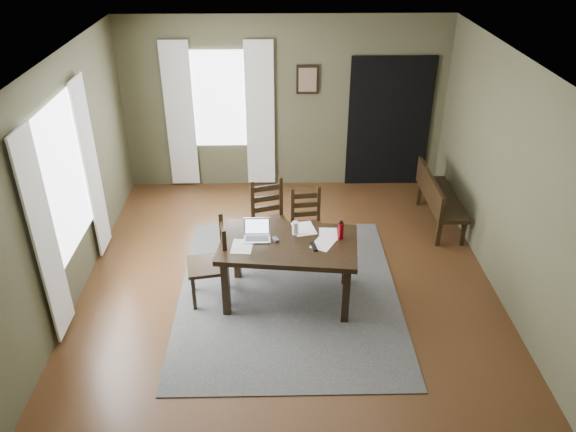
{
  "coord_description": "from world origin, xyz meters",
  "views": [
    {
      "loc": [
        -0.12,
        -5.4,
        4.14
      ],
      "look_at": [
        0.0,
        0.3,
        0.9
      ],
      "focal_mm": 35.0,
      "sensor_mm": 36.0,
      "label": 1
    }
  ],
  "objects_px": {
    "chair_back_right": "(307,225)",
    "bench": "(437,196)",
    "chair_end": "(212,263)",
    "laptop": "(257,233)",
    "dining_table": "(288,249)",
    "water_bottle": "(341,231)",
    "chair_back_left": "(270,221)"
  },
  "relations": [
    {
      "from": "chair_end",
      "to": "bench",
      "type": "bearing_deg",
      "value": 108.92
    },
    {
      "from": "chair_end",
      "to": "chair_back_left",
      "type": "bearing_deg",
      "value": 134.96
    },
    {
      "from": "chair_back_right",
      "to": "water_bottle",
      "type": "bearing_deg",
      "value": -75.96
    },
    {
      "from": "laptop",
      "to": "water_bottle",
      "type": "relative_size",
      "value": 1.35
    },
    {
      "from": "chair_end",
      "to": "bench",
      "type": "relative_size",
      "value": 0.75
    },
    {
      "from": "chair_end",
      "to": "laptop",
      "type": "xyz_separation_m",
      "value": [
        0.52,
        0.1,
        0.33
      ]
    },
    {
      "from": "bench",
      "to": "dining_table",
      "type": "bearing_deg",
      "value": 128.34
    },
    {
      "from": "chair_back_right",
      "to": "laptop",
      "type": "height_order",
      "value": "laptop"
    },
    {
      "from": "dining_table",
      "to": "laptop",
      "type": "relative_size",
      "value": 5.35
    },
    {
      "from": "chair_back_right",
      "to": "dining_table",
      "type": "bearing_deg",
      "value": -112.83
    },
    {
      "from": "dining_table",
      "to": "laptop",
      "type": "xyz_separation_m",
      "value": [
        -0.35,
        0.12,
        0.15
      ]
    },
    {
      "from": "dining_table",
      "to": "water_bottle",
      "type": "xyz_separation_m",
      "value": [
        0.59,
        0.07,
        0.2
      ]
    },
    {
      "from": "water_bottle",
      "to": "laptop",
      "type": "bearing_deg",
      "value": 176.98
    },
    {
      "from": "dining_table",
      "to": "laptop",
      "type": "height_order",
      "value": "laptop"
    },
    {
      "from": "chair_back_right",
      "to": "bench",
      "type": "distance_m",
      "value": 2.05
    },
    {
      "from": "chair_back_right",
      "to": "laptop",
      "type": "distance_m",
      "value": 1.08
    },
    {
      "from": "laptop",
      "to": "chair_back_left",
      "type": "bearing_deg",
      "value": 80.54
    },
    {
      "from": "bench",
      "to": "chair_end",
      "type": "bearing_deg",
      "value": 118.99
    },
    {
      "from": "dining_table",
      "to": "chair_back_right",
      "type": "xyz_separation_m",
      "value": [
        0.26,
        0.92,
        -0.23
      ]
    },
    {
      "from": "bench",
      "to": "water_bottle",
      "type": "bearing_deg",
      "value": 136.22
    },
    {
      "from": "dining_table",
      "to": "water_bottle",
      "type": "distance_m",
      "value": 0.63
    },
    {
      "from": "dining_table",
      "to": "bench",
      "type": "bearing_deg",
      "value": 44.95
    },
    {
      "from": "chair_back_right",
      "to": "bench",
      "type": "height_order",
      "value": "chair_back_right"
    },
    {
      "from": "chair_back_right",
      "to": "chair_back_left",
      "type": "bearing_deg",
      "value": 168.07
    },
    {
      "from": "chair_back_left",
      "to": "laptop",
      "type": "height_order",
      "value": "chair_back_left"
    },
    {
      "from": "chair_end",
      "to": "chair_back_right",
      "type": "distance_m",
      "value": 1.45
    },
    {
      "from": "chair_back_right",
      "to": "bench",
      "type": "xyz_separation_m",
      "value": [
        1.89,
        0.78,
        0.01
      ]
    },
    {
      "from": "chair_end",
      "to": "chair_back_left",
      "type": "relative_size",
      "value": 1.0
    },
    {
      "from": "chair_end",
      "to": "laptop",
      "type": "relative_size",
      "value": 3.34
    },
    {
      "from": "dining_table",
      "to": "laptop",
      "type": "distance_m",
      "value": 0.4
    },
    {
      "from": "water_bottle",
      "to": "chair_back_left",
      "type": "bearing_deg",
      "value": 132.14
    },
    {
      "from": "chair_back_right",
      "to": "laptop",
      "type": "bearing_deg",
      "value": -134.47
    }
  ]
}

